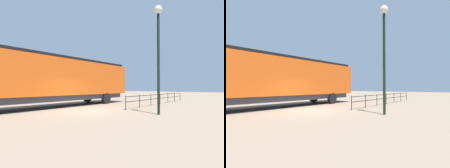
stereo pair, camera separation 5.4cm
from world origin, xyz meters
TOP-DOWN VIEW (x-y plane):
  - ground_plane at (0.00, 0.00)m, footprint 120.00×120.00m
  - locomotive at (-3.73, 0.01)m, footprint 2.99×17.21m
  - lamp_post at (4.79, 1.43)m, footprint 0.50×0.50m
  - platform_fence at (2.01, 7.96)m, footprint 0.05×11.99m

SIDE VIEW (x-z plane):
  - ground_plane at x=0.00m, z-range 0.00..0.00m
  - platform_fence at x=2.01m, z-range 0.16..1.19m
  - locomotive at x=-3.73m, z-range 0.25..4.43m
  - lamp_post at x=4.79m, z-range 1.24..7.84m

